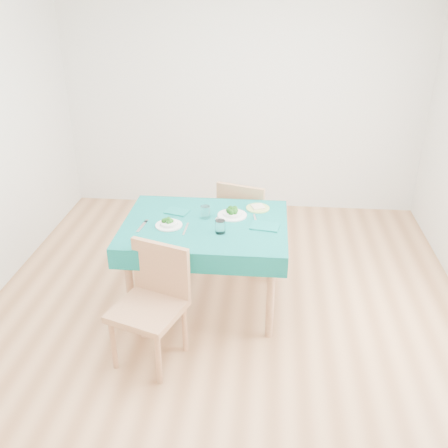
# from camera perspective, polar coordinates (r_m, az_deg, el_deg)

# --- Properties ---
(room_shell) EXTENTS (4.02, 4.52, 2.73)m
(room_shell) POSITION_cam_1_polar(r_m,az_deg,el_deg) (3.47, -0.00, 7.37)
(room_shell) COLOR #9B6840
(room_shell) RESTS_ON ground
(table) EXTENTS (1.27, 0.97, 0.76)m
(table) POSITION_cam_1_polar(r_m,az_deg,el_deg) (4.07, -2.09, -4.66)
(table) COLOR #09625C
(table) RESTS_ON ground
(chair_near) EXTENTS (0.58, 0.60, 1.11)m
(chair_near) POSITION_cam_1_polar(r_m,az_deg,el_deg) (3.44, -8.86, -8.00)
(chair_near) COLOR #A5734D
(chair_near) RESTS_ON ground
(chair_far) EXTENTS (0.56, 0.59, 1.10)m
(chair_far) POSITION_cam_1_polar(r_m,az_deg,el_deg) (4.64, 2.72, 1.84)
(chair_far) COLOR #A5734D
(chair_far) RESTS_ON ground
(bowl_near) EXTENTS (0.21, 0.21, 0.06)m
(bowl_near) POSITION_cam_1_polar(r_m,az_deg,el_deg) (3.85, -6.33, 0.19)
(bowl_near) COLOR white
(bowl_near) RESTS_ON table
(bowl_far) EXTENTS (0.23, 0.23, 0.07)m
(bowl_far) POSITION_cam_1_polar(r_m,az_deg,el_deg) (3.99, 0.95, 1.40)
(bowl_far) COLOR white
(bowl_far) RESTS_ON table
(fork_near) EXTENTS (0.05, 0.20, 0.00)m
(fork_near) POSITION_cam_1_polar(r_m,az_deg,el_deg) (3.88, -9.36, -0.27)
(fork_near) COLOR silver
(fork_near) RESTS_ON table
(knife_near) EXTENTS (0.02, 0.21, 0.00)m
(knife_near) POSITION_cam_1_polar(r_m,az_deg,el_deg) (3.80, -4.40, -0.56)
(knife_near) COLOR silver
(knife_near) RESTS_ON table
(fork_far) EXTENTS (0.07, 0.16, 0.00)m
(fork_far) POSITION_cam_1_polar(r_m,az_deg,el_deg) (4.00, -0.46, 0.98)
(fork_far) COLOR silver
(fork_far) RESTS_ON table
(knife_far) EXTENTS (0.05, 0.22, 0.00)m
(knife_far) POSITION_cam_1_polar(r_m,az_deg,el_deg) (3.93, 3.65, 0.43)
(knife_far) COLOR silver
(knife_far) RESTS_ON table
(napkin_near) EXTENTS (0.21, 0.17, 0.01)m
(napkin_near) POSITION_cam_1_polar(r_m,az_deg,el_deg) (4.08, -5.40, 1.42)
(napkin_near) COLOR #0C6C65
(napkin_near) RESTS_ON table
(napkin_far) EXTENTS (0.24, 0.18, 0.01)m
(napkin_far) POSITION_cam_1_polar(r_m,az_deg,el_deg) (3.83, 4.70, -0.27)
(napkin_far) COLOR #0C6C65
(napkin_far) RESTS_ON table
(tumbler_center) EXTENTS (0.08, 0.08, 0.10)m
(tumbler_center) POSITION_cam_1_polar(r_m,az_deg,el_deg) (3.96, -2.14, 1.39)
(tumbler_center) COLOR white
(tumbler_center) RESTS_ON table
(tumbler_side) EXTENTS (0.08, 0.08, 0.10)m
(tumbler_side) POSITION_cam_1_polar(r_m,az_deg,el_deg) (3.72, -0.44, -0.31)
(tumbler_side) COLOR white
(tumbler_side) RESTS_ON table
(side_plate) EXTENTS (0.19, 0.19, 0.01)m
(side_plate) POSITION_cam_1_polar(r_m,az_deg,el_deg) (4.13, 3.89, 1.83)
(side_plate) COLOR #A8C761
(side_plate) RESTS_ON table
(bread_slice) EXTENTS (0.13, 0.13, 0.01)m
(bread_slice) POSITION_cam_1_polar(r_m,az_deg,el_deg) (4.13, 3.90, 1.98)
(bread_slice) COLOR beige
(bread_slice) RESTS_ON side_plate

